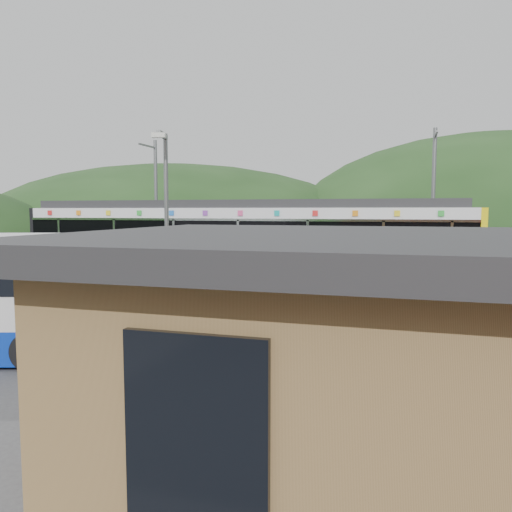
# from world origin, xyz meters

# --- Properties ---
(ground) EXTENTS (120.00, 120.00, 0.00)m
(ground) POSITION_xyz_m (0.00, 0.00, 0.00)
(ground) COLOR #4C4C4F
(ground) RESTS_ON ground
(hills) EXTENTS (146.00, 149.00, 26.00)m
(hills) POSITION_xyz_m (6.19, 5.29, 0.00)
(hills) COLOR #1E3D19
(hills) RESTS_ON ground
(platform) EXTENTS (26.00, 3.20, 0.30)m
(platform) POSITION_xyz_m (0.00, 3.30, 0.15)
(platform) COLOR #9E9E99
(platform) RESTS_ON ground
(yellow_line) EXTENTS (26.00, 0.10, 0.01)m
(yellow_line) POSITION_xyz_m (0.00, 2.00, 0.30)
(yellow_line) COLOR yellow
(yellow_line) RESTS_ON platform
(train) EXTENTS (20.44, 3.01, 3.74)m
(train) POSITION_xyz_m (-1.48, 6.00, 2.06)
(train) COLOR black
(train) RESTS_ON ground
(catenary_mast_west) EXTENTS (0.18, 1.80, 7.00)m
(catenary_mast_west) POSITION_xyz_m (-7.00, 8.56, 3.65)
(catenary_mast_west) COLOR slate
(catenary_mast_west) RESTS_ON ground
(catenary_mast_east) EXTENTS (0.18, 1.80, 7.00)m
(catenary_mast_east) POSITION_xyz_m (7.00, 8.56, 3.65)
(catenary_mast_east) COLOR slate
(catenary_mast_east) RESTS_ON ground
(station_shelter) EXTENTS (9.20, 6.20, 3.00)m
(station_shelter) POSITION_xyz_m (6.00, -9.01, 1.55)
(station_shelter) COLOR olive
(station_shelter) RESTS_ON ground
(lamp_post) EXTENTS (0.38, 1.00, 5.39)m
(lamp_post) POSITION_xyz_m (-0.56, -3.12, 3.23)
(lamp_post) COLOR slate
(lamp_post) RESTS_ON ground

